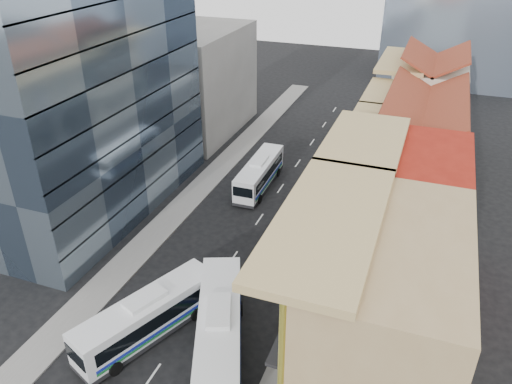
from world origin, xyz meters
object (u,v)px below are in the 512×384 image
at_px(bus_left_far, 259,173).
at_px(bus_right, 220,331).
at_px(bus_left_near, 147,316).
at_px(shophouse_tan, 384,321).
at_px(office_tower, 76,64).

distance_m(bus_left_far, bus_right, 24.73).
bearing_deg(bus_left_far, bus_left_near, -90.36).
distance_m(shophouse_tan, bus_right, 11.30).
height_order(bus_left_near, bus_left_far, bus_left_near).
distance_m(shophouse_tan, bus_left_near, 16.65).
height_order(shophouse_tan, office_tower, office_tower).
xyz_separation_m(shophouse_tan, bus_right, (-10.56, -0.45, -3.99)).
xyz_separation_m(bus_left_near, bus_left_far, (-0.29, 24.35, -0.10)).
height_order(shophouse_tan, bus_left_near, shophouse_tan).
bearing_deg(shophouse_tan, bus_left_far, 124.80).
relative_size(bus_left_near, bus_right, 0.90).
distance_m(office_tower, bus_left_far, 21.95).
height_order(office_tower, bus_right, office_tower).
relative_size(shophouse_tan, bus_left_far, 1.31).
height_order(shophouse_tan, bus_right, shophouse_tan).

